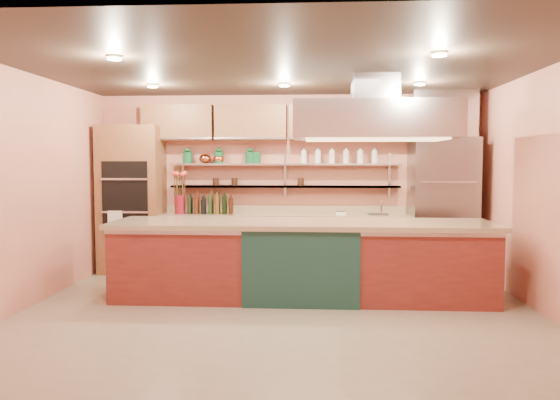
# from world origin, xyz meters

# --- Properties ---
(floor) EXTENTS (6.00, 5.00, 0.02)m
(floor) POSITION_xyz_m (0.00, 0.00, -0.01)
(floor) COLOR gray
(floor) RESTS_ON ground
(ceiling) EXTENTS (6.00, 5.00, 0.02)m
(ceiling) POSITION_xyz_m (0.00, 0.00, 2.80)
(ceiling) COLOR black
(ceiling) RESTS_ON wall_back
(wall_back) EXTENTS (6.00, 0.04, 2.80)m
(wall_back) POSITION_xyz_m (0.00, 2.50, 1.40)
(wall_back) COLOR tan
(wall_back) RESTS_ON floor
(wall_front) EXTENTS (6.00, 0.04, 2.80)m
(wall_front) POSITION_xyz_m (0.00, -2.50, 1.40)
(wall_front) COLOR tan
(wall_front) RESTS_ON floor
(wall_left) EXTENTS (0.04, 5.00, 2.80)m
(wall_left) POSITION_xyz_m (-3.00, 0.00, 1.40)
(wall_left) COLOR tan
(wall_left) RESTS_ON floor
(wall_right) EXTENTS (0.04, 5.00, 2.80)m
(wall_right) POSITION_xyz_m (3.00, 0.00, 1.40)
(wall_right) COLOR tan
(wall_right) RESTS_ON floor
(oven_stack) EXTENTS (0.95, 0.64, 2.30)m
(oven_stack) POSITION_xyz_m (-2.45, 2.18, 1.15)
(oven_stack) COLOR brown
(oven_stack) RESTS_ON floor
(refrigerator) EXTENTS (0.95, 0.72, 2.10)m
(refrigerator) POSITION_xyz_m (2.35, 2.14, 1.05)
(refrigerator) COLOR gray
(refrigerator) RESTS_ON floor
(back_counter) EXTENTS (3.84, 0.64, 0.93)m
(back_counter) POSITION_xyz_m (-0.05, 2.20, 0.47)
(back_counter) COLOR tan
(back_counter) RESTS_ON floor
(wall_shelf_lower) EXTENTS (3.60, 0.26, 0.03)m
(wall_shelf_lower) POSITION_xyz_m (-0.05, 2.37, 1.35)
(wall_shelf_lower) COLOR #B1B3B8
(wall_shelf_lower) RESTS_ON wall_back
(wall_shelf_upper) EXTENTS (3.60, 0.26, 0.03)m
(wall_shelf_upper) POSITION_xyz_m (-0.05, 2.37, 1.70)
(wall_shelf_upper) COLOR #B1B3B8
(wall_shelf_upper) RESTS_ON wall_back
(upper_cabinets) EXTENTS (4.60, 0.36, 0.55)m
(upper_cabinets) POSITION_xyz_m (0.00, 2.32, 2.35)
(upper_cabinets) COLOR brown
(upper_cabinets) RESTS_ON wall_back
(range_hood) EXTENTS (2.00, 1.00, 0.45)m
(range_hood) POSITION_xyz_m (1.15, 0.65, 2.25)
(range_hood) COLOR #B1B3B8
(range_hood) RESTS_ON ceiling
(ceiling_downlights) EXTENTS (4.00, 2.80, 0.02)m
(ceiling_downlights) POSITION_xyz_m (0.00, 0.20, 2.77)
(ceiling_downlights) COLOR #FFE5A5
(ceiling_downlights) RESTS_ON ceiling
(island) EXTENTS (4.72, 1.05, 0.98)m
(island) POSITION_xyz_m (0.25, 0.65, 0.49)
(island) COLOR maroon
(island) RESTS_ON floor
(flower_vase) EXTENTS (0.18, 0.18, 0.29)m
(flower_vase) POSITION_xyz_m (-1.68, 2.15, 1.08)
(flower_vase) COLOR maroon
(flower_vase) RESTS_ON back_counter
(oil_bottle_cluster) EXTENTS (0.77, 0.23, 0.25)m
(oil_bottle_cluster) POSITION_xyz_m (-1.20, 2.15, 1.05)
(oil_bottle_cluster) COLOR black
(oil_bottle_cluster) RESTS_ON back_counter
(kitchen_scale) EXTENTS (0.16, 0.12, 0.09)m
(kitchen_scale) POSITION_xyz_m (0.82, 2.15, 0.97)
(kitchen_scale) COLOR silver
(kitchen_scale) RESTS_ON back_counter
(bar_faucet) EXTENTS (0.03, 0.03, 0.21)m
(bar_faucet) POSITION_xyz_m (1.45, 2.25, 1.03)
(bar_faucet) COLOR white
(bar_faucet) RESTS_ON back_counter
(copper_kettle) EXTENTS (0.21, 0.21, 0.15)m
(copper_kettle) POSITION_xyz_m (-1.32, 2.37, 1.79)
(copper_kettle) COLOR #B8512A
(copper_kettle) RESTS_ON wall_shelf_upper
(green_canister) EXTENTS (0.19, 0.19, 0.18)m
(green_canister) POSITION_xyz_m (-0.51, 2.37, 1.80)
(green_canister) COLOR #104B25
(green_canister) RESTS_ON wall_shelf_upper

